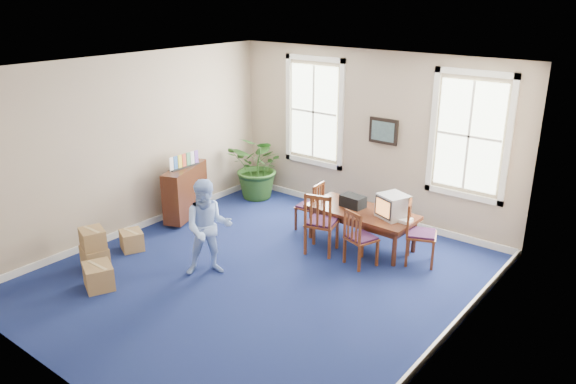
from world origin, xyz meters
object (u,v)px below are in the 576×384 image
Objects in this scene: conference_table at (361,228)px; cardboard_boxes at (105,249)px; credenza at (186,194)px; crt_tv at (393,206)px; potted_plant at (259,167)px; man at (208,228)px; chair_near_left at (322,222)px.

cardboard_boxes is at bearing -128.01° from conference_table.
credenza reaches higher than cardboard_boxes.
cardboard_boxes is at bearing -96.47° from credenza.
cardboard_boxes is (-2.74, -3.28, 0.02)m from conference_table.
crt_tv is at bearing 6.27° from conference_table.
potted_plant is 3.99m from cardboard_boxes.
conference_table is at bearing 13.53° from man.
crt_tv is 1.21m from chair_near_left.
man is at bearing -62.31° from potted_plant.
potted_plant is at bearing -168.72° from crt_tv.
chair_near_left is 0.90× the size of cardboard_boxes.
credenza is 0.89× the size of potted_plant.
cardboard_boxes reaches higher than conference_table.
potted_plant is (-2.54, 1.33, 0.15)m from chair_near_left.
man is (-0.94, -1.71, 0.22)m from chair_near_left.
potted_plant is (-3.48, 0.65, -0.15)m from crt_tv.
credenza is at bearing -142.63° from crt_tv.
chair_near_left is 2.96m from credenza.
conference_table is at bearing -136.73° from chair_near_left.
potted_plant is (-1.60, 3.05, -0.07)m from man.
cardboard_boxes is (-3.30, -3.32, -0.50)m from crt_tv.
potted_plant is at bearing -43.53° from chair_near_left.
chair_near_left is (-0.95, -0.69, -0.30)m from crt_tv.
chair_near_left reaches higher than conference_table.
cardboard_boxes is at bearing -113.02° from crt_tv.
cardboard_boxes is at bearing -87.33° from potted_plant.
credenza is at bearing -8.15° from chair_near_left.
chair_near_left is at bearing 14.18° from man.
man reaches higher than potted_plant.
conference_table is 1.73× the size of chair_near_left.
man reaches higher than chair_near_left.
crt_tv reaches higher than credenza.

